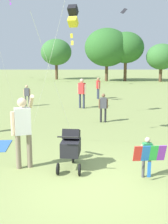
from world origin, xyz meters
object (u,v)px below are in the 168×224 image
(person_adult_flyer, at_px, (24,126))
(person_sitting_far, at_px, (104,105))
(stroller, at_px, (72,145))
(person_couple_left, at_px, (28,94))
(person_back_turned, at_px, (83,91))
(kite_adult_black, at_px, (74,17))
(child_with_butterfly_kite, at_px, (149,154))
(person_kid_running, at_px, (99,86))

(person_adult_flyer, distance_m, person_sitting_far, 5.59)
(stroller, height_order, person_couple_left, person_couple_left)
(stroller, distance_m, person_back_turned, 8.51)
(person_sitting_far, height_order, person_back_turned, person_back_turned)
(person_adult_flyer, height_order, person_back_turned, person_adult_flyer)
(person_adult_flyer, xyz_separation_m, person_back_turned, (1.39, 8.45, -0.12))
(kite_adult_black, relative_size, person_sitting_far, 3.51)
(kite_adult_black, height_order, person_couple_left, kite_adult_black)
(child_with_butterfly_kite, relative_size, kite_adult_black, 0.22)
(person_back_turned, bearing_deg, child_with_butterfly_kite, -80.15)
(stroller, xyz_separation_m, person_kid_running, (1.28, 12.01, 0.24))
(child_with_butterfly_kite, height_order, person_kid_running, person_kid_running)
(kite_adult_black, bearing_deg, person_kid_running, 82.23)
(person_couple_left, distance_m, person_back_turned, 3.20)
(person_adult_flyer, relative_size, person_back_turned, 1.15)
(kite_adult_black, relative_size, person_couple_left, 3.59)
(person_back_turned, bearing_deg, person_kid_running, 73.04)
(kite_adult_black, xyz_separation_m, person_sitting_far, (1.18, 2.64, -3.26))
(person_couple_left, xyz_separation_m, person_kid_running, (4.20, 2.89, 0.13))
(person_adult_flyer, xyz_separation_m, person_kid_running, (2.46, 11.95, -0.24))
(kite_adult_black, distance_m, person_sitting_far, 4.36)
(kite_adult_black, bearing_deg, stroller, -89.44)
(person_couple_left, relative_size, person_kid_running, 0.85)
(person_couple_left, bearing_deg, stroller, -72.23)
(person_adult_flyer, bearing_deg, person_kid_running, 78.36)
(child_with_butterfly_kite, relative_size, person_adult_flyer, 0.51)
(person_kid_running, xyz_separation_m, person_back_turned, (-1.07, -3.50, 0.11))
(kite_adult_black, height_order, person_sitting_far, kite_adult_black)
(kite_adult_black, height_order, person_kid_running, kite_adult_black)
(child_with_butterfly_kite, height_order, person_sitting_far, person_sitting_far)
(person_sitting_far, xyz_separation_m, person_couple_left, (-4.07, 3.99, -0.02))
(person_kid_running, bearing_deg, stroller, -96.07)
(person_couple_left, relative_size, person_back_turned, 0.75)
(stroller, distance_m, kite_adult_black, 4.20)
(person_adult_flyer, xyz_separation_m, person_couple_left, (-1.74, 9.06, -0.36))
(stroller, distance_m, person_kid_running, 12.08)
(kite_adult_black, xyz_separation_m, person_couple_left, (-2.90, 6.64, -3.28))
(person_kid_running, bearing_deg, kite_adult_black, -97.77)
(stroller, height_order, person_sitting_far, person_sitting_far)
(kite_adult_black, relative_size, person_back_turned, 2.69)
(child_with_butterfly_kite, bearing_deg, person_sitting_far, 96.33)
(person_sitting_far, xyz_separation_m, person_kid_running, (0.13, 6.89, 0.11))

